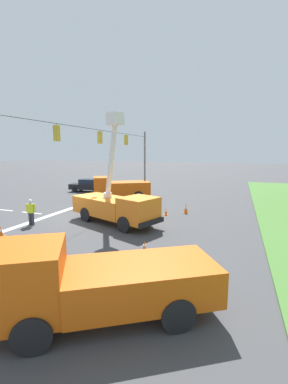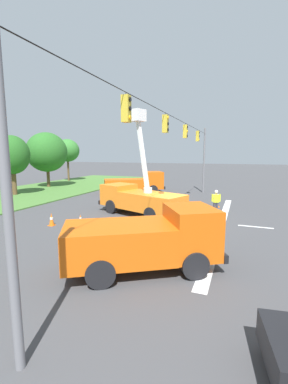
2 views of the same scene
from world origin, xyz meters
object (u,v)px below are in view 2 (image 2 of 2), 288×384
object	(u,v)px
utility_truck_support_near	(137,183)
traffic_cone_mid_left	(217,203)
tree_far_east	(47,152)
road_worker	(216,200)
tree_east	(12,155)
traffic_cone_foreground_right	(80,219)
utility_truck_bucket_lift	(139,197)
utility_truck_support_far	(147,239)
tree_east_end	(67,151)
traffic_cone_foreground_left	(120,199)
traffic_cone_mid_right	(51,219)

from	to	relation	value
utility_truck_support_near	traffic_cone_mid_left	world-z (taller)	utility_truck_support_near
tree_far_east	road_worker	size ratio (longest dim) A/B	4.01
traffic_cone_mid_left	tree_east	bearing A→B (deg)	94.22
traffic_cone_foreground_right	utility_truck_bucket_lift	bearing A→B (deg)	-36.79
tree_east	utility_truck_bucket_lift	size ratio (longest dim) A/B	0.85
utility_truck_support_far	traffic_cone_foreground_right	bearing A→B (deg)	53.25
utility_truck_support_far	traffic_cone_mid_left	distance (m)	13.08
traffic_cone_mid_left	utility_truck_support_near	bearing A→B (deg)	63.38
traffic_cone_mid_left	tree_far_east	bearing A→B (deg)	76.90
tree_east_end	utility_truck_bucket_lift	bearing A→B (deg)	-131.78
tree_east_end	traffic_cone_foreground_right	distance (m)	26.82
road_worker	traffic_cone_foreground_right	size ratio (longest dim) A/B	3.03
utility_truck_support_near	traffic_cone_foreground_left	bearing A→B (deg)	-175.15
road_worker	traffic_cone_mid_left	world-z (taller)	road_worker
tree_east	road_worker	world-z (taller)	tree_east
utility_truck_support_near	utility_truck_support_far	distance (m)	19.14
utility_truck_support_near	traffic_cone_mid_left	bearing A→B (deg)	-116.62
tree_east_end	traffic_cone_mid_right	bearing A→B (deg)	-144.98
tree_far_east	traffic_cone_mid_left	size ratio (longest dim) A/B	11.14
utility_truck_bucket_lift	utility_truck_support_near	bearing A→B (deg)	23.29
utility_truck_support_far	traffic_cone_mid_right	xyz separation A→B (m)	(3.57, 7.59, -0.82)
tree_far_east	tree_east_end	size ratio (longest dim) A/B	1.07
tree_east	road_worker	bearing A→B (deg)	-92.61
utility_truck_support_near	road_worker	distance (m)	11.59
tree_east_end	road_worker	xyz separation A→B (m)	(-14.76, -24.32, -3.87)
tree_east_end	traffic_cone_foreground_left	bearing A→B (deg)	-129.88
tree_far_east	traffic_cone_mid_left	xyz separation A→B (m)	(-5.11, -21.96, -4.26)
utility_truck_support_far	traffic_cone_mid_left	size ratio (longest dim) A/B	9.63
utility_truck_bucket_lift	traffic_cone_mid_right	world-z (taller)	utility_truck_bucket_lift
traffic_cone_foreground_left	traffic_cone_mid_right	world-z (taller)	traffic_cone_mid_right
utility_truck_support_far	traffic_cone_mid_right	bearing A→B (deg)	64.80
utility_truck_bucket_lift	road_worker	size ratio (longest dim) A/B	4.18
tree_east_end	tree_far_east	bearing A→B (deg)	-162.40
tree_far_east	utility_truck_support_far	xyz separation A→B (m)	(-18.08, -20.51, -3.35)
utility_truck_bucket_lift	traffic_cone_mid_right	size ratio (longest dim) A/B	9.24
tree_east	utility_truck_support_near	size ratio (longest dim) A/B	0.93
tree_east	traffic_cone_mid_left	xyz separation A→B (m)	(1.52, -20.62, -3.93)
utility_truck_bucket_lift	utility_truck_support_far	world-z (taller)	utility_truck_bucket_lift
tree_east	traffic_cone_foreground_right	distance (m)	15.13
road_worker	traffic_cone_mid_left	bearing A→B (deg)	1.95
traffic_cone_foreground_left	tree_east	bearing A→B (deg)	93.91
utility_truck_bucket_lift	traffic_cone_mid_right	xyz separation A→B (m)	(-4.57, 3.96, -0.93)
traffic_cone_foreground_right	tree_far_east	bearing A→B (deg)	46.76
utility_truck_support_near	utility_truck_support_far	bearing A→B (deg)	-156.36
utility_truck_bucket_lift	tree_east_end	bearing A→B (deg)	48.22
traffic_cone_mid_left	traffic_cone_mid_right	distance (m)	13.04
tree_east	traffic_cone_foreground_right	world-z (taller)	tree_east
traffic_cone_mid_right	tree_east	bearing A→B (deg)	55.78
utility_truck_bucket_lift	traffic_cone_mid_left	bearing A→B (deg)	-46.50
tree_east_end	utility_truck_support_near	size ratio (longest dim) A/B	0.99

